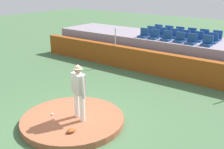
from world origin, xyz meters
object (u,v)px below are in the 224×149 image
at_px(stadium_chair_0, 143,34).
at_px(stadium_chair_6, 150,32).
at_px(fielding_glove, 71,131).
at_px(stadium_chair_1, 154,36).
at_px(stadium_chair_17, 217,37).
at_px(stadium_chair_8, 173,35).
at_px(stadium_chair_16, 203,36).
at_px(pitcher, 79,88).
at_px(stadium_chair_5, 207,43).
at_px(stadium_chair_13, 168,32).
at_px(stadium_chair_2, 167,37).
at_px(baseball, 52,114).
at_px(stadium_chair_7, 161,34).
at_px(stadium_chair_15, 191,34).
at_px(stadium_chair_3, 179,39).
at_px(stadium_chair_9, 185,37).
at_px(stadium_chair_12, 158,30).
at_px(stadium_chair_11, 212,40).
at_px(stadium_chair_14, 179,33).
at_px(stadium_chair_10, 198,38).
at_px(stadium_chair_4, 191,41).

xyz_separation_m(stadium_chair_0, stadium_chair_6, (-0.05, 0.82, 0.00)).
relative_size(fielding_glove, stadium_chair_1, 0.60).
bearing_deg(stadium_chair_17, stadium_chair_8, 21.62).
height_order(stadium_chair_6, stadium_chair_8, same).
bearing_deg(stadium_chair_16, stadium_chair_0, 30.64).
bearing_deg(stadium_chair_1, pitcher, 100.33).
xyz_separation_m(stadium_chair_5, stadium_chair_16, (-0.74, 1.62, 0.00)).
relative_size(stadium_chair_13, stadium_chair_17, 1.00).
height_order(stadium_chair_0, stadium_chair_2, same).
bearing_deg(stadium_chair_17, stadium_chair_5, 91.89).
distance_m(stadium_chair_0, stadium_chair_16, 3.20).
bearing_deg(stadium_chair_17, baseball, 75.51).
relative_size(stadium_chair_7, stadium_chair_15, 1.00).
bearing_deg(fielding_glove, stadium_chair_5, -2.53).
distance_m(stadium_chair_1, stadium_chair_3, 1.43).
relative_size(stadium_chair_9, stadium_chair_12, 1.00).
relative_size(stadium_chair_11, stadium_chair_14, 1.00).
xyz_separation_m(stadium_chair_8, stadium_chair_15, (0.68, 0.82, 0.00)).
bearing_deg(stadium_chair_14, pitcher, 93.91).
height_order(stadium_chair_6, stadium_chair_12, same).
relative_size(stadium_chair_11, stadium_chair_13, 1.00).
xyz_separation_m(pitcher, stadium_chair_10, (0.80, 7.92, 0.43)).
distance_m(stadium_chair_1, stadium_chair_16, 2.66).
xyz_separation_m(stadium_chair_2, stadium_chair_10, (1.37, 0.78, 0.00)).
xyz_separation_m(stadium_chair_2, stadium_chair_12, (-1.41, 1.66, 0.00)).
height_order(stadium_chair_6, stadium_chair_10, same).
relative_size(stadium_chair_5, stadium_chair_17, 1.00).
distance_m(pitcher, stadium_chair_0, 7.43).
bearing_deg(fielding_glove, stadium_chair_15, 7.39).
bearing_deg(stadium_chair_7, stadium_chair_6, -0.56).
relative_size(fielding_glove, stadium_chair_17, 0.60).
height_order(stadium_chair_10, stadium_chair_16, same).
bearing_deg(stadium_chair_5, stadium_chair_8, -21.15).
relative_size(stadium_chair_2, stadium_chair_8, 1.00).
distance_m(baseball, stadium_chair_8, 8.49).
relative_size(stadium_chair_5, stadium_chair_12, 1.00).
height_order(stadium_chair_5, stadium_chair_16, same).
relative_size(stadium_chair_2, stadium_chair_14, 1.00).
bearing_deg(stadium_chair_0, stadium_chair_4, 179.10).
relative_size(pitcher, stadium_chair_3, 3.65).
relative_size(stadium_chair_0, stadium_chair_4, 1.00).
distance_m(baseball, stadium_chair_6, 8.56).
bearing_deg(stadium_chair_14, stadium_chair_2, 90.94).
relative_size(stadium_chair_6, stadium_chair_12, 1.00).
bearing_deg(stadium_chair_15, baseball, 83.83).
bearing_deg(stadium_chair_1, stadium_chair_7, -90.72).
bearing_deg(stadium_chair_0, baseball, 98.09).
height_order(stadium_chair_1, stadium_chair_4, same).
bearing_deg(baseball, stadium_chair_2, 87.54).
relative_size(stadium_chair_4, stadium_chair_5, 1.00).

